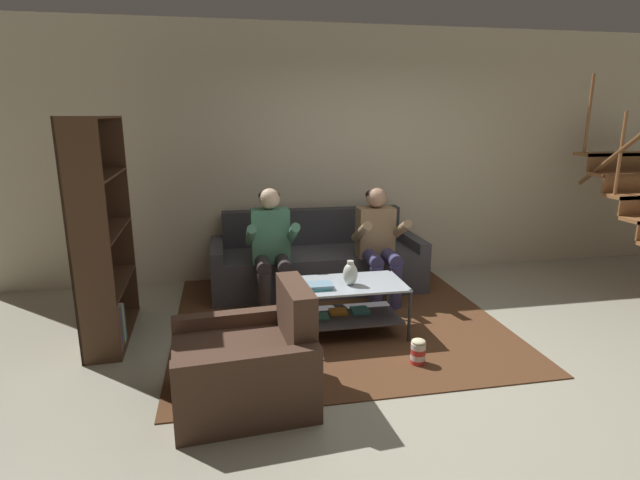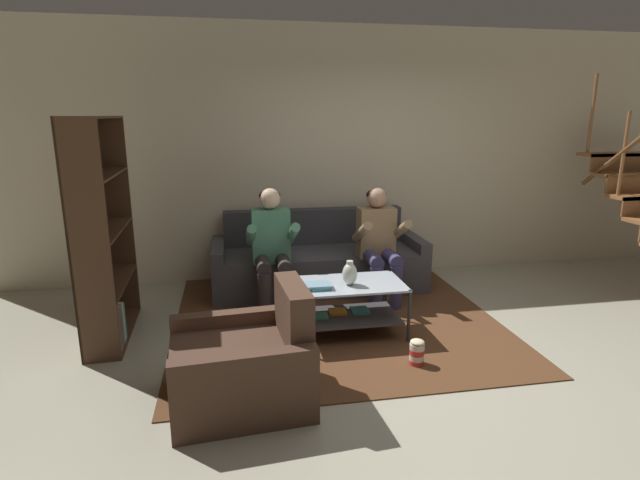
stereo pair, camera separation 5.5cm
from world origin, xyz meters
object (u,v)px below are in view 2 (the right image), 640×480
object	(u,v)px
couch	(318,263)
person_seated_left	(272,244)
bookshelf	(98,250)
book_stack	(319,286)
popcorn_tub	(417,352)
armchair	(246,365)
vase	(350,274)
person_seated_right	(379,240)
coffee_table	(344,301)

from	to	relation	value
couch	person_seated_left	world-z (taller)	person_seated_left
couch	bookshelf	distance (m)	2.33
book_stack	popcorn_tub	xyz separation A→B (m)	(0.68, -0.58, -0.39)
person_seated_left	popcorn_tub	distance (m)	1.83
armchair	popcorn_tub	bearing A→B (deg)	11.26
book_stack	popcorn_tub	world-z (taller)	book_stack
couch	vase	bearing A→B (deg)	-87.97
couch	person_seated_left	size ratio (longest dim) A/B	1.93
person_seated_left	bookshelf	distance (m)	1.58
popcorn_tub	person_seated_left	bearing A→B (deg)	124.78
person_seated_right	couch	bearing A→B (deg)	137.42
vase	book_stack	xyz separation A→B (m)	(-0.28, -0.04, -0.08)
vase	armchair	world-z (taller)	armchair
person_seated_right	vase	xyz separation A→B (m)	(-0.51, -0.81, -0.07)
coffee_table	bookshelf	size ratio (longest dim) A/B	0.55
person_seated_right	armchair	xyz separation A→B (m)	(-1.44, -1.70, -0.38)
person_seated_left	bookshelf	size ratio (longest dim) A/B	0.63
bookshelf	armchair	xyz separation A→B (m)	(1.17, -1.23, -0.53)
person_seated_left	coffee_table	distance (m)	1.01
coffee_table	popcorn_tub	bearing A→B (deg)	-56.91
couch	vase	size ratio (longest dim) A/B	10.77
armchair	person_seated_left	bearing A→B (deg)	78.93
coffee_table	popcorn_tub	world-z (taller)	coffee_table
vase	person_seated_right	bearing A→B (deg)	57.98
person_seated_left	person_seated_right	distance (m)	1.11
armchair	bookshelf	bearing A→B (deg)	133.57
person_seated_right	book_stack	bearing A→B (deg)	-132.69
couch	book_stack	bearing A→B (deg)	-99.71
couch	bookshelf	world-z (taller)	bookshelf
coffee_table	popcorn_tub	size ratio (longest dim) A/B	4.84
person_seated_left	book_stack	distance (m)	0.93
vase	popcorn_tub	world-z (taller)	vase
person_seated_right	bookshelf	distance (m)	2.66
person_seated_left	popcorn_tub	bearing A→B (deg)	-55.22
person_seated_right	coffee_table	size ratio (longest dim) A/B	1.14
person_seated_right	armchair	bearing A→B (deg)	-130.31
couch	coffee_table	distance (m)	1.27
person_seated_right	vase	world-z (taller)	person_seated_right
bookshelf	popcorn_tub	distance (m)	2.77
book_stack	armchair	bearing A→B (deg)	-127.73
vase	armchair	xyz separation A→B (m)	(-0.93, -0.89, -0.31)
armchair	popcorn_tub	distance (m)	1.36
person_seated_left	person_seated_right	size ratio (longest dim) A/B	1.02
couch	person_seated_right	size ratio (longest dim) A/B	1.97
book_stack	armchair	distance (m)	1.09
couch	popcorn_tub	world-z (taller)	couch
person_seated_right	armchair	world-z (taller)	person_seated_right
person_seated_left	armchair	distance (m)	1.78
book_stack	armchair	xyz separation A→B (m)	(-0.65, -0.84, -0.23)
person_seated_right	bookshelf	world-z (taller)	bookshelf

